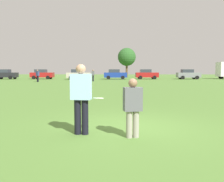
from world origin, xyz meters
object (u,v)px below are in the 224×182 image
parked_car_center (79,74)px  bystander_sideline_watcher (38,75)px  traffic_cone (126,93)px  parked_car_mid_right (115,74)px  frisbee (98,98)px  parked_car_near_left (5,74)px  player_thrower (81,95)px  parked_car_far_right (188,74)px  parked_car_mid_left (42,74)px  bystander_far_jogger (93,75)px  player_defender (133,105)px  parked_car_near_right (147,74)px

parked_car_center → bystander_sideline_watcher: size_ratio=2.46×
traffic_cone → bystander_sideline_watcher: 22.26m
parked_car_center → parked_car_mid_right: 6.73m
frisbee → parked_car_near_left: size_ratio=0.06×
player_thrower → traffic_cone: bearing=81.4°
frisbee → traffic_cone: (0.93, 8.83, -0.69)m
player_thrower → parked_car_mid_right: (0.09, 38.62, -0.09)m
bystander_sideline_watcher → parked_car_mid_right: bearing=45.5°
player_thrower → parked_car_mid_right: bearing=89.9°
traffic_cone → parked_car_far_right: (12.25, 30.39, 0.69)m
player_thrower → parked_car_center: bearing=99.9°
player_thrower → bystander_sideline_watcher: player_thrower is taller
parked_car_mid_left → bystander_far_jogger: parked_car_mid_left is taller
player_thrower → bystander_sideline_watcher: 29.67m
traffic_cone → parked_car_mid_right: 29.70m
parked_car_mid_right → parked_car_far_right: (13.52, 0.73, 0.00)m
parked_car_far_right → bystander_sideline_watcher: size_ratio=2.46×
frisbee → parked_car_mid_left: (-14.13, 38.91, 0.00)m
traffic_cone → parked_car_near_left: parked_car_near_left is taller
frisbee → bystander_far_jogger: (-3.48, 29.95, 0.06)m
bystander_far_jogger → traffic_cone: bearing=-78.2°
parked_car_near_left → parked_car_far_right: same height
player_defender → parked_car_near_right: (4.65, 39.78, 0.12)m
player_thrower → bystander_sideline_watcher: size_ratio=1.04×
parked_car_center → bystander_sideline_watcher: 10.20m
parked_car_near_left → parked_car_center: same height
parked_car_mid_right → parked_car_far_right: bearing=3.1°
frisbee → parked_car_mid_right: bearing=90.5°
parked_car_mid_right → bystander_sideline_watcher: parked_car_mid_right is taller
parked_car_center → parked_car_mid_left: bearing=164.3°
parked_car_mid_left → parked_car_near_right: size_ratio=1.00×
parked_car_near_left → bystander_sideline_watcher: parked_car_near_left is taller
traffic_cone → parked_car_mid_right: parked_car_mid_right is taller
parked_car_center → parked_car_near_right: 12.63m
parked_car_far_right → bystander_sideline_watcher: parked_car_far_right is taller
traffic_cone → parked_car_far_right: bearing=68.0°
parked_car_near_right → parked_car_far_right: 7.67m
frisbee → parked_car_mid_left: 41.40m
parked_car_mid_right → bystander_far_jogger: 9.10m
parked_car_center → bystander_far_jogger: bearing=-63.9°
traffic_cone → parked_car_near_right: bearing=81.5°
bystander_far_jogger → frisbee: bearing=-83.4°
player_thrower → parked_car_near_right: parked_car_near_right is taller
parked_car_far_right → bystander_far_jogger: (-16.66, -9.28, 0.06)m
frisbee → parked_car_near_left: parked_car_near_left is taller
parked_car_near_left → player_thrower: bearing=-62.0°
player_defender → bystander_far_jogger: 30.65m
parked_car_far_right → parked_car_mid_right: bearing=-176.9°
player_thrower → frisbee: player_thrower is taller
parked_car_mid_left → bystander_far_jogger: (10.64, -8.96, 0.06)m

